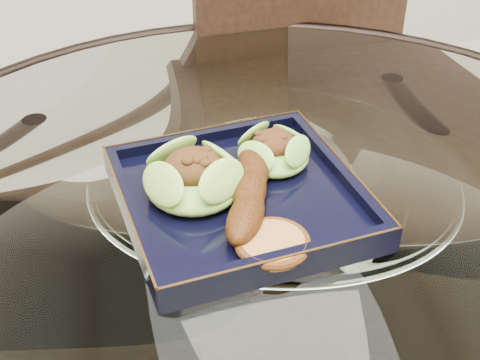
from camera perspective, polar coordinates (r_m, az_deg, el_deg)
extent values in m
cylinder|color=white|center=(0.81, 2.81, -2.31)|extent=(1.10, 1.10, 0.01)
torus|color=black|center=(0.81, 2.81, -2.31)|extent=(1.13, 1.13, 0.02)
cylinder|color=black|center=(1.33, 10.71, -6.38)|extent=(0.04, 0.04, 0.75)
cylinder|color=black|center=(1.25, -14.04, -10.32)|extent=(0.04, 0.04, 0.75)
cube|color=#301D10|center=(1.28, 7.71, -1.54)|extent=(0.45, 0.45, 0.04)
cube|color=#301D10|center=(1.30, 5.36, 13.51)|extent=(0.42, 0.05, 0.48)
cylinder|color=#301D10|center=(1.40, 17.07, -13.02)|extent=(0.03, 0.03, 0.47)
cylinder|color=#301D10|center=(1.53, -2.22, -6.27)|extent=(0.03, 0.03, 0.47)
cylinder|color=#301D10|center=(1.63, 10.63, -3.81)|extent=(0.03, 0.03, 0.47)
cube|color=black|center=(0.79, 0.00, -1.78)|extent=(0.30, 0.30, 0.02)
ellipsoid|color=#65AC32|center=(0.77, -3.93, 0.02)|extent=(0.12, 0.12, 0.04)
ellipsoid|color=#5B942B|center=(0.83, 2.89, 2.32)|extent=(0.11, 0.11, 0.03)
ellipsoid|color=#572709|center=(0.76, 0.83, -0.91)|extent=(0.10, 0.18, 0.03)
cylinder|color=#B2803B|center=(0.70, 2.79, -5.50)|extent=(0.07, 0.07, 0.01)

